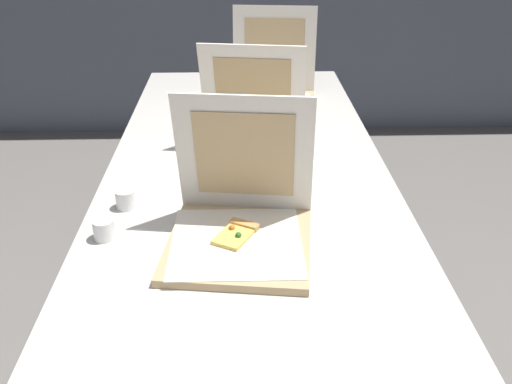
% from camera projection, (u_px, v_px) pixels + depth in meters
% --- Properties ---
extents(table, '(0.93, 2.46, 0.76)m').
position_uv_depth(table, '(248.00, 194.00, 1.80)').
color(table, beige).
rests_on(table, ground).
extents(pizza_box_front, '(0.40, 0.41, 0.38)m').
position_uv_depth(pizza_box_front, '(240.00, 224.00, 1.45)').
color(pizza_box_front, tan).
rests_on(pizza_box_front, table).
extents(pizza_box_middle, '(0.41, 0.41, 0.37)m').
position_uv_depth(pizza_box_middle, '(249.00, 142.00, 1.93)').
color(pizza_box_middle, tan).
rests_on(pizza_box_middle, table).
extents(pizza_box_back, '(0.40, 0.43, 0.38)m').
position_uv_depth(pizza_box_back, '(272.00, 92.00, 2.41)').
color(pizza_box_back, tan).
rests_on(pizza_box_back, table).
extents(cup_white_near_left, '(0.06, 0.06, 0.06)m').
position_uv_depth(cup_white_near_left, '(104.00, 230.00, 1.48)').
color(cup_white_near_left, white).
rests_on(cup_white_near_left, table).
extents(cup_white_near_center, '(0.06, 0.06, 0.06)m').
position_uv_depth(cup_white_near_center, '(125.00, 199.00, 1.62)').
color(cup_white_near_center, white).
rests_on(cup_white_near_center, table).
extents(cup_white_far, '(0.06, 0.06, 0.06)m').
position_uv_depth(cup_white_far, '(190.00, 128.00, 2.11)').
color(cup_white_far, white).
rests_on(cup_white_far, table).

